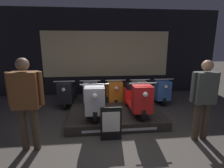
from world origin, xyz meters
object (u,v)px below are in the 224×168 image
object	(u,v)px
scooter_display_right	(136,98)
scooter_backrow_4	(157,90)
scooter_display_left	(95,99)
person_right_browsing	(204,95)
scooter_backrow_1	(91,92)
person_left_browsing	(26,97)
scooter_backrow_0	(68,93)
scooter_backrow_3	(135,91)
price_sign_board	(111,124)
scooter_backrow_2	(113,91)

from	to	relation	value
scooter_display_right	scooter_backrow_4	xyz separation A→B (m)	(1.10, 1.49, -0.23)
scooter_display_left	person_right_browsing	size ratio (longest dim) A/B	0.93
scooter_backrow_1	person_left_browsing	xyz separation A→B (m)	(-1.09, -2.57, 0.66)
scooter_backrow_0	scooter_backrow_4	size ratio (longest dim) A/B	1.00
scooter_backrow_3	person_right_browsing	bearing A→B (deg)	-73.92
scooter_backrow_0	person_left_browsing	bearing A→B (deg)	-97.29
scooter_backrow_0	price_sign_board	xyz separation A→B (m)	(1.19, -2.41, -0.01)
scooter_display_left	scooter_backrow_0	world-z (taller)	scooter_display_left
scooter_backrow_1	scooter_backrow_4	bearing A→B (deg)	0.00
scooter_display_left	price_sign_board	xyz separation A→B (m)	(0.32, -0.93, -0.24)
scooter_display_left	person_left_browsing	world-z (taller)	person_left_browsing
scooter_backrow_4	person_right_browsing	xyz separation A→B (m)	(-0.02, -2.57, 0.60)
scooter_backrow_4	person_right_browsing	distance (m)	2.64
scooter_display_right	scooter_display_left	bearing A→B (deg)	180.00
scooter_display_left	scooter_backrow_1	bearing A→B (deg)	94.54
person_right_browsing	scooter_backrow_0	bearing A→B (deg)	139.62
scooter_backrow_2	scooter_backrow_3	distance (m)	0.76
scooter_backrow_0	scooter_backrow_4	bearing A→B (deg)	0.00
scooter_backrow_0	scooter_backrow_2	bearing A→B (deg)	0.00
scooter_backrow_2	scooter_backrow_3	xyz separation A→B (m)	(0.76, 0.00, 0.00)
scooter_backrow_0	scooter_backrow_2	xyz separation A→B (m)	(1.52, 0.00, 0.00)
scooter_backrow_1	scooter_backrow_4	size ratio (longest dim) A/B	1.00
person_left_browsing	scooter_backrow_2	bearing A→B (deg)	54.26
scooter_display_right	person_left_browsing	bearing A→B (deg)	-154.52
scooter_display_right	scooter_backrow_2	xyz separation A→B (m)	(-0.42, 1.49, -0.23)
scooter_backrow_2	person_left_browsing	bearing A→B (deg)	-125.74
scooter_backrow_3	price_sign_board	distance (m)	2.64
scooter_display_left	scooter_backrow_2	distance (m)	1.64
scooter_display_right	person_left_browsing	size ratio (longest dim) A/B	0.89
scooter_backrow_2	person_right_browsing	world-z (taller)	person_right_browsing
person_left_browsing	price_sign_board	world-z (taller)	person_left_browsing
scooter_display_left	scooter_display_right	distance (m)	1.06
scooter_display_right	scooter_backrow_2	size ratio (longest dim) A/B	1.00
scooter_display_left	scooter_backrow_2	bearing A→B (deg)	66.65
scooter_backrow_1	person_right_browsing	size ratio (longest dim) A/B	0.93
scooter_backrow_0	scooter_backrow_1	world-z (taller)	same
scooter_backrow_2	scooter_display_right	bearing A→B (deg)	-74.17
scooter_backrow_1	scooter_backrow_3	xyz separation A→B (m)	(1.52, 0.00, 0.00)
scooter_backrow_4	price_sign_board	xyz separation A→B (m)	(-1.84, -2.41, -0.01)
scooter_backrow_0	person_right_browsing	xyz separation A→B (m)	(3.02, -2.57, 0.60)
scooter_display_left	scooter_backrow_3	world-z (taller)	scooter_display_left
person_left_browsing	scooter_display_left	bearing A→B (deg)	41.88
scooter_backrow_1	price_sign_board	world-z (taller)	scooter_backrow_1
scooter_backrow_3	scooter_backrow_2	bearing A→B (deg)	180.00
scooter_display_right	person_right_browsing	xyz separation A→B (m)	(1.08, -1.08, 0.36)
scooter_display_left	price_sign_board	distance (m)	1.01
scooter_backrow_0	scooter_backrow_4	world-z (taller)	same
scooter_backrow_1	person_left_browsing	world-z (taller)	person_left_browsing
scooter_backrow_0	person_right_browsing	distance (m)	4.01
scooter_backrow_1	scooter_backrow_2	bearing A→B (deg)	0.00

